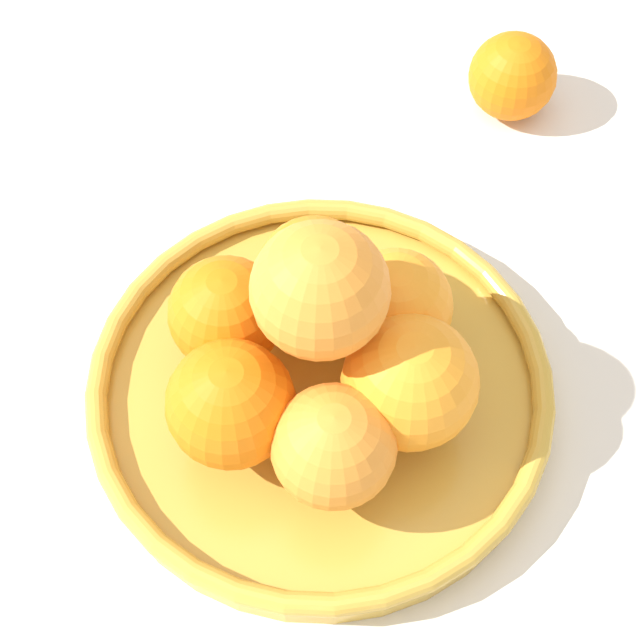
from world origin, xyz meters
TOP-DOWN VIEW (x-y plane):
  - ground_plane at (0.00, 0.00)m, footprint 4.00×4.00m
  - fruit_bowl at (0.00, 0.00)m, footprint 0.29×0.29m
  - orange_pile at (0.00, -0.00)m, footprint 0.19×0.18m
  - stray_orange at (0.05, 0.29)m, footprint 0.07×0.07m

SIDE VIEW (x-z plane):
  - ground_plane at x=0.00m, z-range 0.00..0.00m
  - fruit_bowl at x=0.00m, z-range 0.00..0.03m
  - stray_orange at x=0.05m, z-range 0.00..0.07m
  - orange_pile at x=0.00m, z-range 0.01..0.15m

